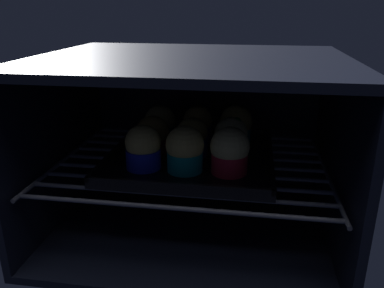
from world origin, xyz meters
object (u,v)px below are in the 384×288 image
at_px(baking_tray, 192,157).
at_px(muffin_row0_col1, 187,150).
at_px(muffin_row1_col0, 153,136).
at_px(muffin_row2_col1, 198,125).
at_px(muffin_row2_col0, 160,124).
at_px(muffin_row2_col2, 236,126).
at_px(muffin_row1_col2, 231,138).
at_px(muffin_row1_col1, 193,138).
at_px(muffin_row0_col2, 230,151).
at_px(muffin_row0_col0, 143,148).

height_order(baking_tray, muffin_row0_col1, muffin_row0_col1).
bearing_deg(muffin_row1_col0, muffin_row2_col1, 44.49).
bearing_deg(muffin_row2_col0, muffin_row2_col2, -1.12).
bearing_deg(muffin_row1_col2, baking_tray, -179.55).
bearing_deg(baking_tray, muffin_row2_col2, 42.80).
relative_size(muffin_row2_col0, muffin_row2_col2, 0.91).
height_order(muffin_row1_col1, muffin_row2_col2, muffin_row2_col2).
distance_m(baking_tray, muffin_row2_col0, 0.13).
bearing_deg(muffin_row0_col1, muffin_row1_col1, 90.35).
bearing_deg(muffin_row1_col0, muffin_row1_col2, 0.12).
height_order(muffin_row1_col0, muffin_row2_col1, muffin_row2_col1).
bearing_deg(muffin_row1_col2, muffin_row0_col2, -87.86).
relative_size(muffin_row1_col2, muffin_row2_col1, 1.01).
height_order(muffin_row1_col0, muffin_row2_col2, muffin_row2_col2).
bearing_deg(muffin_row0_col1, muffin_row2_col0, 118.44).
relative_size(baking_tray, muffin_row2_col0, 4.14).
xyz_separation_m(baking_tray, muffin_row1_col0, (-0.08, 0.00, 0.04)).
distance_m(muffin_row0_col2, muffin_row2_col2, 0.16).
relative_size(muffin_row0_col0, muffin_row2_col1, 1.02).
bearing_deg(muffin_row2_col1, muffin_row2_col0, 180.00).
relative_size(muffin_row1_col0, muffin_row2_col1, 0.95).
height_order(baking_tray, muffin_row1_col1, muffin_row1_col1).
bearing_deg(muffin_row2_col0, muffin_row0_col1, -61.56).
xyz_separation_m(muffin_row0_col0, muffin_row1_col1, (0.08, 0.08, -0.00)).
bearing_deg(muffin_row0_col0, muffin_row1_col2, 27.39).
distance_m(baking_tray, muffin_row0_col0, 0.12).
xyz_separation_m(muffin_row0_col0, muffin_row0_col2, (0.16, 0.00, 0.00)).
xyz_separation_m(muffin_row0_col1, muffin_row0_col2, (0.08, 0.00, -0.00)).
height_order(muffin_row0_col0, muffin_row1_col1, muffin_row0_col0).
relative_size(muffin_row0_col1, muffin_row2_col1, 1.06).
xyz_separation_m(muffin_row0_col1, muffin_row1_col1, (-0.00, 0.08, -0.01)).
bearing_deg(muffin_row0_col1, muffin_row1_col0, 135.79).
bearing_deg(muffin_row2_col2, muffin_row0_col0, -135.80).
bearing_deg(muffin_row0_col1, muffin_row0_col2, 2.89).
bearing_deg(muffin_row0_col1, muffin_row1_col2, 48.15).
bearing_deg(muffin_row0_col0, muffin_row0_col2, 0.74).
bearing_deg(muffin_row1_col0, baking_tray, -0.19).
bearing_deg(muffin_row1_col1, baking_tray, -174.96).
xyz_separation_m(baking_tray, muffin_row1_col2, (0.08, 0.00, 0.04)).
distance_m(muffin_row0_col1, muffin_row1_col0, 0.12).
distance_m(muffin_row1_col2, muffin_row2_col2, 0.08).
xyz_separation_m(muffin_row0_col1, muffin_row1_col2, (0.08, 0.08, -0.00)).
relative_size(muffin_row1_col2, muffin_row2_col0, 1.05).
xyz_separation_m(muffin_row2_col1, muffin_row2_col2, (0.09, -0.00, 0.00)).
xyz_separation_m(muffin_row0_col0, muffin_row2_col2, (0.17, 0.16, 0.00)).
bearing_deg(muffin_row2_col1, muffin_row1_col2, -46.32).
height_order(baking_tray, muffin_row2_col1, muffin_row2_col1).
xyz_separation_m(muffin_row1_col2, muffin_row2_col0, (-0.17, 0.08, -0.00)).
xyz_separation_m(muffin_row0_col1, muffin_row2_col0, (-0.09, 0.17, -0.01)).
xyz_separation_m(muffin_row1_col0, muffin_row2_col2, (0.17, 0.08, 0.01)).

